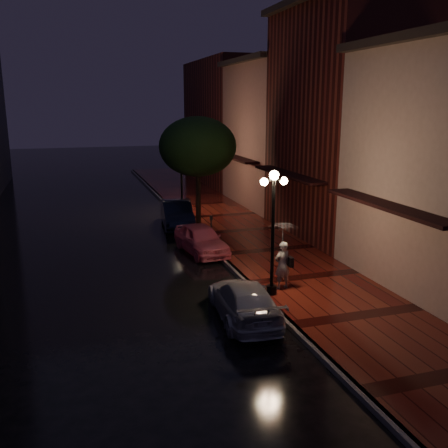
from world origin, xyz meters
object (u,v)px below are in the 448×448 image
object	(u,v)px
navy_car	(177,214)
silver_car	(244,300)
streetlamp_near	(273,226)
streetlamp_far	(181,172)
pink_car	(201,239)
woman_with_umbrella	(283,245)
street_tree	(198,149)
parking_meter	(211,226)

from	to	relation	value
navy_car	silver_car	world-z (taller)	navy_car
streetlamp_near	streetlamp_far	xyz separation A→B (m)	(0.00, 14.00, 0.00)
streetlamp_far	pink_car	distance (m)	8.37
woman_with_umbrella	navy_car	bearing A→B (deg)	-94.72
street_tree	silver_car	world-z (taller)	street_tree
silver_car	parking_meter	bearing A→B (deg)	-94.07
street_tree	woman_with_umbrella	distance (m)	10.89
silver_car	parking_meter	distance (m)	8.30
streetlamp_near	silver_car	size ratio (longest dim) A/B	1.03
woman_with_umbrella	parking_meter	distance (m)	6.57
navy_car	woman_with_umbrella	distance (m)	10.82
streetlamp_near	navy_car	xyz separation A→B (m)	(-0.95, 11.05, -1.88)
streetlamp_near	street_tree	distance (m)	11.12
streetlamp_near	silver_car	world-z (taller)	streetlamp_near
street_tree	woman_with_umbrella	world-z (taller)	street_tree
streetlamp_far	silver_car	distance (m)	15.52
streetlamp_near	streetlamp_far	world-z (taller)	same
streetlamp_near	streetlamp_far	size ratio (longest dim) A/B	1.00
pink_car	navy_car	xyz separation A→B (m)	(0.00, 5.14, 0.07)
streetlamp_near	pink_car	distance (m)	6.30
streetlamp_near	streetlamp_far	distance (m)	14.00
silver_car	parking_meter	size ratio (longest dim) A/B	3.14
pink_car	woman_with_umbrella	distance (m)	5.83
pink_car	navy_car	world-z (taller)	navy_car
pink_car	parking_meter	distance (m)	1.25
pink_car	navy_car	size ratio (longest dim) A/B	0.88
streetlamp_near	pink_car	size ratio (longest dim) A/B	1.12
street_tree	parking_meter	distance (m)	5.29
pink_car	street_tree	bearing A→B (deg)	69.47
woman_with_umbrella	streetlamp_far	bearing A→B (deg)	-100.43
street_tree	navy_car	distance (m)	3.73
streetlamp_near	streetlamp_far	bearing A→B (deg)	90.00
street_tree	silver_car	distance (m)	12.95
navy_car	parking_meter	distance (m)	4.26
streetlamp_near	woman_with_umbrella	bearing A→B (deg)	34.82
streetlamp_near	parking_meter	bearing A→B (deg)	91.67
streetlamp_far	silver_car	bearing A→B (deg)	-95.55
street_tree	woman_with_umbrella	xyz separation A→B (m)	(0.31, -10.60, -2.49)
streetlamp_far	street_tree	world-z (taller)	street_tree
streetlamp_far	navy_car	bearing A→B (deg)	-107.88
streetlamp_near	parking_meter	xyz separation A→B (m)	(-0.20, 6.87, -1.64)
woman_with_umbrella	streetlamp_near	bearing A→B (deg)	22.02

